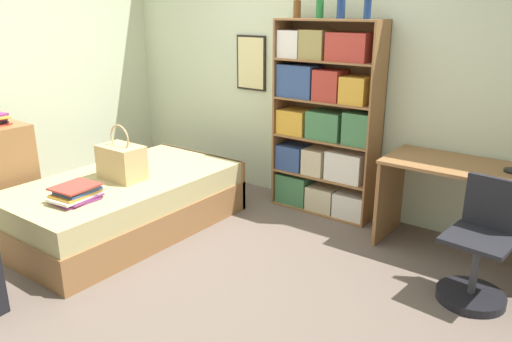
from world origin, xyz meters
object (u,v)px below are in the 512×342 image
(dresser, at_px, (0,177))
(desk_chair, at_px, (478,263))
(bottle_green, at_px, (297,8))
(handbag, at_px, (122,162))
(book_stack_on_bed, at_px, (76,193))
(bottle_clear, at_px, (341,5))
(bottle_brown, at_px, (320,7))
(bottle_blue, at_px, (368,5))
(bookcase, at_px, (324,124))
(desk, at_px, (475,194))
(bed, at_px, (127,203))

(dresser, relative_size, desk_chair, 1.12)
(bottle_green, bearing_deg, desk_chair, -21.63)
(handbag, bearing_deg, book_stack_on_bed, -76.35)
(handbag, distance_m, dresser, 1.13)
(bottle_clear, bearing_deg, handbag, -131.77)
(bottle_brown, relative_size, desk_chair, 0.30)
(bottle_brown, xyz_separation_m, bottle_blue, (0.48, -0.05, 0.01))
(handbag, xyz_separation_m, bookcase, (1.15, 1.44, 0.22))
(handbag, relative_size, dresser, 0.51)
(book_stack_on_bed, xyz_separation_m, bottle_blue, (1.40, 1.96, 1.37))
(bottle_green, bearing_deg, dresser, -130.15)
(dresser, relative_size, bottle_blue, 3.28)
(handbag, distance_m, bottle_clear, 2.30)
(bottle_green, distance_m, desk, 2.23)
(bottle_blue, bearing_deg, desk_chair, -29.67)
(bed, height_order, book_stack_on_bed, book_stack_on_bed)
(bookcase, distance_m, bottle_clear, 1.06)
(desk_chair, bearing_deg, dresser, -160.84)
(bottle_green, bearing_deg, desk, -5.83)
(bottle_green, bearing_deg, bed, -119.60)
(handbag, xyz_separation_m, bottle_blue, (1.53, 1.40, 1.27))
(bed, height_order, bottle_green, bottle_green)
(bed, relative_size, bottle_clear, 6.74)
(bottle_green, relative_size, bottle_blue, 0.77)
(bed, bearing_deg, bottle_brown, 53.18)
(desk_chair, bearing_deg, bottle_blue, 150.33)
(bed, xyz_separation_m, desk, (2.59, 1.26, 0.29))
(handbag, xyz_separation_m, bottle_brown, (1.05, 1.46, 1.26))
(book_stack_on_bed, height_order, bottle_blue, bottle_blue)
(handbag, xyz_separation_m, desk, (2.57, 1.30, -0.10))
(book_stack_on_bed, bearing_deg, handbag, 103.65)
(bottle_blue, bearing_deg, bottle_green, 174.30)
(book_stack_on_bed, xyz_separation_m, bottle_brown, (0.92, 2.01, 1.35))
(bookcase, relative_size, bottle_green, 8.21)
(handbag, height_order, desk_chair, handbag)
(book_stack_on_bed, distance_m, bottle_green, 2.52)
(bottle_clear, height_order, bottle_blue, bottle_clear)
(bookcase, bearing_deg, bottle_green, 173.76)
(book_stack_on_bed, height_order, bottle_green, bottle_green)
(dresser, height_order, bottle_brown, bottle_brown)
(bookcase, distance_m, desk, 1.46)
(handbag, bearing_deg, bottle_clear, 48.23)
(bookcase, bearing_deg, desk, -5.72)
(bottle_brown, relative_size, bottle_blue, 0.88)
(bottle_clear, xyz_separation_m, bottle_blue, (0.26, -0.03, -0.01))
(bottle_brown, height_order, desk, bottle_brown)
(bed, distance_m, desk, 2.89)
(dresser, bearing_deg, handbag, 32.31)
(handbag, distance_m, book_stack_on_bed, 0.58)
(handbag, bearing_deg, desk, 26.75)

